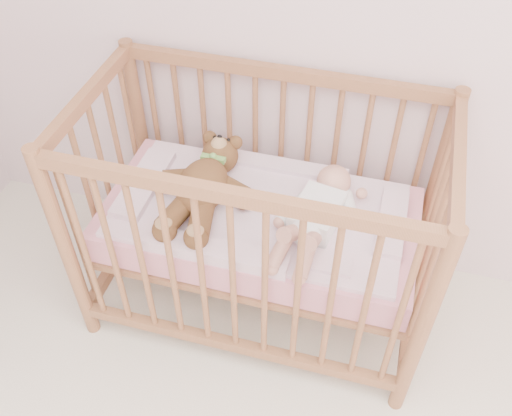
% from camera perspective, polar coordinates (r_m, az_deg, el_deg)
% --- Properties ---
extents(crib, '(1.36, 0.76, 1.00)m').
position_cam_1_polar(crib, '(2.25, 0.34, -1.31)').
color(crib, '#9A6141').
rests_on(crib, floor).
extents(mattress, '(1.22, 0.62, 0.13)m').
position_cam_1_polar(mattress, '(2.26, 0.34, -1.57)').
color(mattress, pink).
rests_on(mattress, crib).
extents(blanket, '(1.10, 0.58, 0.06)m').
position_cam_1_polar(blanket, '(2.20, 0.35, -0.22)').
color(blanket, pink).
rests_on(blanket, mattress).
extents(baby, '(0.39, 0.64, 0.14)m').
position_cam_1_polar(baby, '(2.11, 6.14, -0.31)').
color(baby, white).
rests_on(baby, blanket).
extents(teddy_bear, '(0.43, 0.60, 0.16)m').
position_cam_1_polar(teddy_bear, '(2.18, -5.37, 2.09)').
color(teddy_bear, brown).
rests_on(teddy_bear, blanket).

